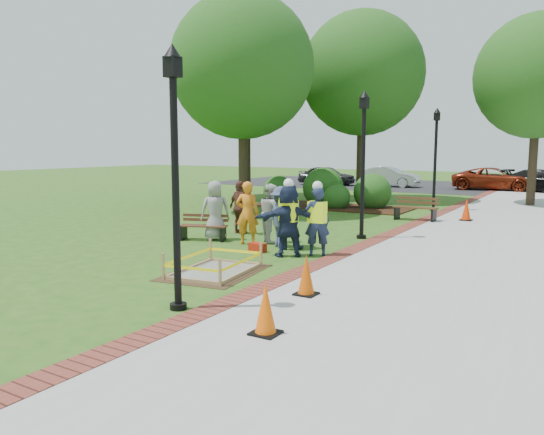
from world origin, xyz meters
The scene contains 36 objects.
ground centered at (0.00, 0.00, 0.00)m, with size 100.00×100.00×0.00m, color #285116.
sidewalk centered at (5.00, 10.00, 0.01)m, with size 6.00×60.00×0.02m, color #9E9E99.
brick_edging centered at (1.75, 10.00, 0.01)m, with size 0.50×60.00×0.03m, color maroon.
mulch_bed centered at (-3.00, 12.00, 0.02)m, with size 7.00×3.00×0.05m, color #381E0F.
parking_lot centered at (0.00, 27.00, 0.00)m, with size 36.00×12.00×0.01m, color black.
wet_concrete_pad centered at (0.20, -0.65, 0.23)m, with size 2.01×2.52×0.55m.
bench_near centered at (-2.50, 2.34, 0.24)m, with size 1.44×0.88×0.74m.
bench_far centered at (1.48, 9.60, 0.27)m, with size 1.57×0.56×0.84m.
cone_front centered at (3.13, -3.29, 0.37)m, with size 0.39×0.39×0.77m.
cone_back centered at (2.68, -1.19, 0.36)m, with size 0.38×0.38×0.75m.
cone_far centered at (3.09, 10.45, 0.39)m, with size 0.41×0.41×0.82m.
toolbox centered at (-0.28, 1.76, 0.11)m, with size 0.44×0.24×0.22m, color #AF1F0D.
lamp_near centered at (1.25, -3.00, 2.48)m, with size 0.28×0.28×4.26m.
lamp_mid centered at (1.25, 5.00, 2.48)m, with size 0.28×0.28×4.26m.
lamp_far centered at (1.25, 13.00, 2.48)m, with size 0.28×0.28×4.26m.
tree_left centered at (-5.17, 8.21, 5.79)m, with size 5.68×5.68×8.64m.
tree_back centered at (-3.06, 15.47, 6.19)m, with size 6.01×6.01×9.20m.
tree_right centered at (4.51, 17.38, 5.77)m, with size 5.53×5.53×8.55m.
tree_far centered at (-8.44, 13.37, 6.38)m, with size 6.33×6.33×9.55m.
shrub_a centered at (-5.52, 11.66, 0.00)m, with size 1.46×1.46×1.46m, color #204A15.
shrub_b centered at (-3.66, 12.52, 0.00)m, with size 1.87×1.87×1.87m, color #204A15.
shrub_c centered at (-2.52, 11.54, 0.00)m, with size 1.18×1.18×1.18m, color #204A15.
shrub_d centered at (-1.28, 12.52, 0.00)m, with size 1.65×1.65×1.65m, color #204A15.
shrub_e centered at (-3.33, 12.87, 0.00)m, with size 1.01×1.01×1.01m, color #204A15.
casual_person_a centered at (-2.26, 2.58, 0.85)m, with size 0.64×0.63×1.71m.
casual_person_b centered at (-1.09, 2.51, 0.87)m, with size 0.65×0.56×1.73m.
casual_person_c centered at (-0.70, 3.11, 0.82)m, with size 0.62×0.61×1.65m.
casual_person_d centered at (-2.28, 3.86, 0.81)m, with size 0.60×0.48×1.62m.
casual_person_e centered at (-0.07, 2.60, 0.81)m, with size 0.62×0.57×1.63m.
hivis_worker_a centered at (0.69, 1.66, 0.94)m, with size 0.67×0.62×1.91m.
hivis_worker_b centered at (1.26, 2.06, 0.92)m, with size 0.65×0.58×1.85m.
hivis_worker_c centered at (0.21, 2.49, 0.92)m, with size 0.64×0.56×1.85m.
parked_car_a centered at (-9.12, 24.31, 0.00)m, with size 4.49×1.95×1.47m, color #272629.
parked_car_b centered at (-4.91, 25.06, 0.00)m, with size 4.50×1.96×1.47m, color #AFAFB4.
parked_car_c centered at (1.66, 25.75, 0.00)m, with size 4.64×2.02×1.51m, color maroon.
parked_car_d centered at (4.45, 25.50, 0.00)m, with size 4.49×1.95×1.46m, color black.
Camera 1 is at (7.00, -9.43, 2.67)m, focal length 35.00 mm.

